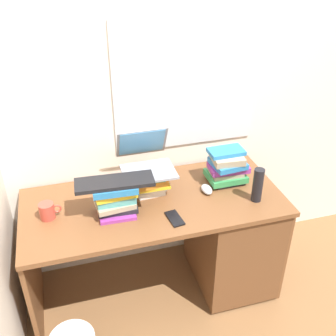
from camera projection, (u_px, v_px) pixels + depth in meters
The scene contains 12 objects.
ground_plane at pixel (156, 288), 2.71m from camera, with size 6.00×6.00×0.00m, color brown.
wall_back at pixel (137, 84), 2.35m from camera, with size 6.00×0.06×2.60m.
desk at pixel (214, 234), 2.57m from camera, with size 1.51×0.67×0.72m.
book_stack_tall at pixel (148, 182), 2.36m from camera, with size 0.23×0.20×0.14m.
book_stack_keyboard_riser at pixel (116, 198), 2.19m from camera, with size 0.24×0.19×0.19m.
book_stack_side at pixel (227, 167), 2.46m from camera, with size 0.25×0.21×0.22m.
laptop at pixel (146, 159), 2.35m from camera, with size 0.30×0.33×0.22m.
keyboard at pixel (115, 182), 2.14m from camera, with size 0.42×0.14×0.02m, color black.
computer_mouse at pixel (206, 189), 2.40m from camera, with size 0.06×0.10×0.04m, color #A5A8AD.
mug at pixel (47, 211), 2.17m from camera, with size 0.12×0.08×0.09m.
water_bottle at pixel (258, 185), 2.28m from camera, with size 0.06×0.06×0.21m, color black.
cell_phone at pixel (175, 218), 2.18m from camera, with size 0.07×0.14×0.01m, color black.
Camera 1 is at (-0.44, -1.84, 2.10)m, focal length 43.01 mm.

